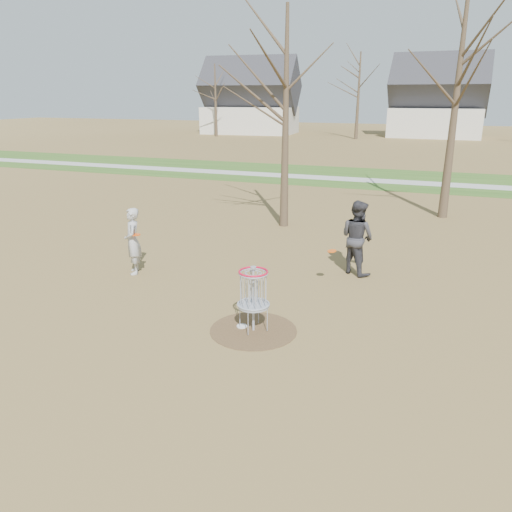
% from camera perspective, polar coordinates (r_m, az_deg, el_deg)
% --- Properties ---
extents(ground, '(160.00, 160.00, 0.00)m').
position_cam_1_polar(ground, '(10.38, -0.30, -8.49)').
color(ground, brown).
rests_on(ground, ground).
extents(green_band, '(160.00, 8.00, 0.01)m').
position_cam_1_polar(green_band, '(30.23, 14.05, 8.61)').
color(green_band, '#2D5119').
rests_on(green_band, ground).
extents(footpath, '(160.00, 1.50, 0.01)m').
position_cam_1_polar(footpath, '(29.25, 13.81, 8.35)').
color(footpath, '#9E9E99').
rests_on(footpath, green_band).
extents(dirt_circle, '(1.80, 1.80, 0.01)m').
position_cam_1_polar(dirt_circle, '(10.38, -0.30, -8.47)').
color(dirt_circle, '#47331E').
rests_on(dirt_circle, ground).
extents(player_standing, '(0.72, 0.78, 1.80)m').
position_cam_1_polar(player_standing, '(13.72, -13.89, 1.65)').
color(player_standing, '#A8A8A8').
rests_on(player_standing, ground).
extents(player_throwing, '(1.23, 1.16, 2.00)m').
position_cam_1_polar(player_throwing, '(13.57, 11.48, 2.10)').
color(player_throwing, '#333237').
rests_on(player_throwing, ground).
extents(disc_grounded, '(0.22, 0.22, 0.02)m').
position_cam_1_polar(disc_grounded, '(10.51, -1.62, -8.02)').
color(disc_grounded, silver).
rests_on(disc_grounded, dirt_circle).
extents(discs_in_play, '(5.22, 1.17, 0.22)m').
position_cam_1_polar(discs_in_play, '(12.66, -2.33, 1.50)').
color(discs_in_play, '#E8530C').
rests_on(discs_in_play, ground).
extents(disc_golf_basket, '(0.64, 0.64, 1.35)m').
position_cam_1_polar(disc_golf_basket, '(10.01, -0.31, -3.80)').
color(disc_golf_basket, '#9EA3AD').
rests_on(disc_golf_basket, ground).
extents(bare_trees, '(52.62, 44.98, 9.00)m').
position_cam_1_polar(bare_trees, '(44.52, 19.40, 17.90)').
color(bare_trees, '#382B1E').
rests_on(bare_trees, ground).
extents(houses_row, '(56.51, 10.01, 7.26)m').
position_cam_1_polar(houses_row, '(61.28, 22.20, 15.63)').
color(houses_row, silver).
rests_on(houses_row, ground).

